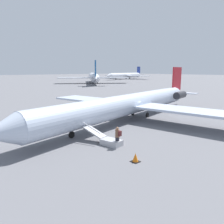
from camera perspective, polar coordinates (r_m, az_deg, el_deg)
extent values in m
plane|color=slate|center=(28.66, 4.20, -2.10)|extent=(600.00, 600.00, 0.00)
cylinder|color=silver|center=(28.27, 4.26, 1.96)|extent=(30.00, 7.81, 2.65)
cone|color=silver|center=(43.10, 16.72, 4.60)|extent=(3.85, 3.16, 2.60)
cube|color=red|center=(42.26, 16.59, 8.28)|extent=(3.70, 0.85, 4.25)
cube|color=silver|center=(42.78, 16.59, 4.92)|extent=(2.86, 7.60, 0.13)
cube|color=silver|center=(26.38, 20.04, 0.25)|extent=(6.37, 13.14, 0.27)
cube|color=silver|center=(34.16, -5.05, 3.15)|extent=(6.37, 13.14, 0.27)
cylinder|color=#2D2D33|center=(39.04, 17.34, 4.25)|extent=(3.34, 1.73, 1.19)
cylinder|color=#2D2D33|center=(40.49, 12.39, 4.71)|extent=(3.34, 1.73, 1.19)
cylinder|color=black|center=(21.41, -10.50, -5.84)|extent=(0.68, 0.28, 0.66)
cylinder|color=#2D2D33|center=(21.30, -10.54, -4.73)|extent=(0.12, 0.12, 0.21)
cylinder|color=black|center=(30.50, 9.21, -0.79)|extent=(0.68, 0.28, 0.66)
cylinder|color=#2D2D33|center=(30.42, 9.24, 0.00)|extent=(0.12, 0.12, 0.21)
cylinder|color=black|center=(31.69, 5.43, -0.26)|extent=(0.68, 0.28, 0.66)
cylinder|color=#2D2D33|center=(31.61, 5.44, 0.50)|extent=(0.12, 0.12, 0.21)
cylinder|color=silver|center=(111.75, -4.90, 9.11)|extent=(24.22, 32.50, 3.97)
cone|color=silver|center=(132.30, -5.31, 9.37)|extent=(5.69, 5.81, 3.89)
cone|color=silver|center=(90.82, -4.29, 8.72)|extent=(6.14, 6.46, 3.89)
cube|color=#145193|center=(91.79, -4.37, 11.35)|extent=(3.43, 4.75, 6.35)
cube|color=silver|center=(91.28, -4.31, 8.98)|extent=(10.49, 8.29, 0.20)
cube|color=silver|center=(109.91, -9.98, 8.80)|extent=(16.32, 14.02, 0.40)
cube|color=silver|center=(110.79, 0.23, 8.98)|extent=(16.32, 14.02, 0.40)
cylinder|color=black|center=(123.79, -5.14, 8.07)|extent=(0.76, 0.95, 0.98)
cylinder|color=#4C4C51|center=(123.76, -5.14, 8.37)|extent=(0.18, 0.18, 0.31)
cylinder|color=black|center=(108.12, -5.74, 7.66)|extent=(0.76, 0.95, 0.98)
cylinder|color=#4C4C51|center=(108.09, -5.75, 8.01)|extent=(0.18, 0.18, 0.31)
cylinder|color=black|center=(108.29, -3.84, 7.70)|extent=(0.76, 0.95, 0.98)
cylinder|color=#4C4C51|center=(108.25, -3.84, 8.04)|extent=(0.18, 0.18, 0.31)
cylinder|color=silver|center=(162.27, 3.49, 9.54)|extent=(38.33, 12.26, 3.54)
cone|color=silver|center=(144.54, -0.93, 9.40)|extent=(4.58, 4.27, 3.47)
cone|color=silver|center=(181.06, 7.08, 9.62)|extent=(5.27, 4.43, 3.47)
cube|color=navy|center=(180.21, 6.97, 10.79)|extent=(4.89, 1.41, 5.66)
cube|color=silver|center=(180.68, 7.02, 9.73)|extent=(4.33, 10.13, 0.18)
cube|color=silver|center=(159.10, 6.94, 9.36)|extent=(9.21, 17.05, 0.35)
cube|color=silver|center=(169.19, 0.94, 9.52)|extent=(9.21, 17.05, 0.35)
cylinder|color=black|center=(151.77, 1.00, 8.60)|extent=(0.90, 0.41, 0.88)
cylinder|color=#2D2D33|center=(151.75, 1.00, 8.82)|extent=(0.16, 0.16, 0.27)
cylinder|color=black|center=(164.84, 4.66, 8.75)|extent=(0.90, 0.41, 0.88)
cylinder|color=#2D2D33|center=(164.82, 4.67, 8.95)|extent=(0.16, 0.16, 0.27)
cylinder|color=black|center=(166.46, 3.70, 8.78)|extent=(0.90, 0.41, 0.88)
cylinder|color=#2D2D33|center=(166.44, 3.71, 8.98)|extent=(0.16, 0.16, 0.27)
cube|color=#B2B2B7|center=(19.15, -0.14, -7.92)|extent=(1.40, 1.96, 0.50)
cube|color=#B2B2B7|center=(20.21, -4.63, -5.17)|extent=(1.27, 2.36, 0.81)
cube|color=#B2B2B7|center=(19.76, -5.54, -4.06)|extent=(0.44, 2.19, 0.75)
cube|color=#23232D|center=(18.73, 1.39, -7.79)|extent=(0.25, 0.31, 0.85)
cylinder|color=brown|center=(18.50, 1.40, -5.59)|extent=(0.36, 0.36, 0.65)
sphere|color=#936B4C|center=(18.38, 1.40, -4.26)|extent=(0.24, 0.24, 0.24)
cube|color=#592323|center=(18.34, 2.08, -5.64)|extent=(0.31, 0.23, 0.44)
cube|color=black|center=(16.03, 6.12, -12.74)|extent=(0.59, 0.59, 0.03)
cone|color=orange|center=(15.91, 6.14, -11.73)|extent=(0.45, 0.45, 0.64)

